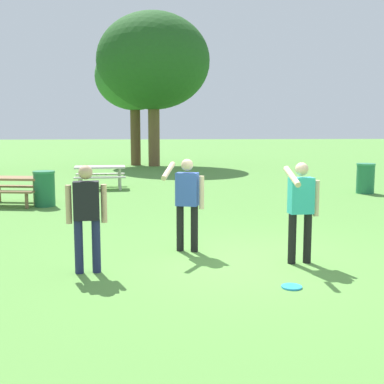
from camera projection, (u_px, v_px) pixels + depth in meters
name	position (u px, v px, depth m)	size (l,w,h in m)	color
ground_plane	(249.00, 262.00, 8.43)	(120.00, 120.00, 0.00)	#568E3D
person_thrower	(301.00, 205.00, 8.25)	(0.61, 0.72, 1.64)	black
person_catcher	(87.00, 212.00, 7.73)	(0.61, 0.26, 1.64)	#1E234C
person_bystander	(187.00, 198.00, 9.02)	(0.75, 0.63, 1.64)	black
frisbee	(292.00, 287.00, 7.14)	(0.29, 0.29, 0.03)	#2D9EDB
picnic_table_near	(12.00, 185.00, 14.22)	(1.90, 1.67, 0.77)	olive
picnic_table_far	(100.00, 172.00, 17.70)	(1.84, 1.59, 0.77)	beige
trash_can_beside_table	(365.00, 178.00, 16.52)	(0.59, 0.59, 0.96)	#237047
trash_can_further_along	(44.00, 189.00, 13.99)	(0.59, 0.59, 0.96)	#1E663D
tree_broad_center	(135.00, 77.00, 26.74)	(4.10, 4.10, 6.36)	brown
tree_far_right	(153.00, 62.00, 26.11)	(5.74, 5.74, 7.77)	brown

